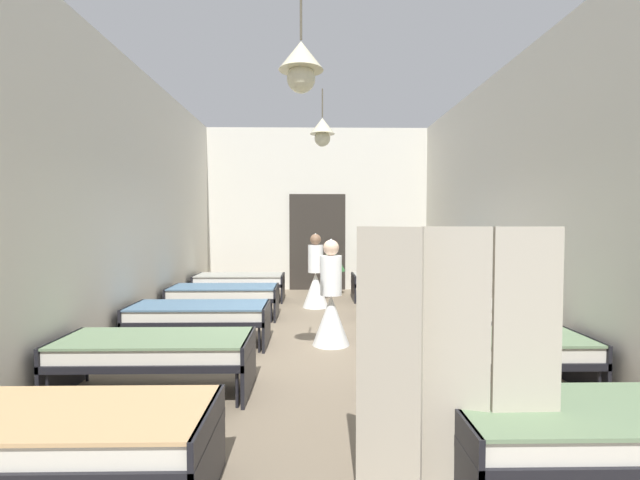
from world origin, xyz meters
name	(u,v)px	position (x,y,z in m)	size (l,w,h in m)	color
ground_plane	(322,348)	(0.00, 0.00, -0.05)	(6.10, 10.69, 0.10)	#7A6B56
room_shell	(320,203)	(0.00, 1.19, 2.03)	(5.90, 10.29, 4.05)	silver
bed_left_row_0	(57,432)	(-1.70, -3.47, 0.44)	(1.90, 0.84, 0.57)	black
bed_right_row_0	(604,428)	(1.70, -3.47, 0.44)	(1.90, 0.84, 0.57)	black
bed_left_row_1	(156,350)	(-1.70, -1.74, 0.44)	(1.90, 0.84, 0.57)	black
bed_right_row_1	(492,348)	(1.70, -1.74, 0.44)	(1.90, 0.84, 0.57)	black
bed_left_row_2	(199,314)	(-1.70, 0.00, 0.44)	(1.90, 0.84, 0.57)	black
bed_right_row_2	(442,313)	(1.70, 0.00, 0.44)	(1.90, 0.84, 0.57)	black
bed_left_row_3	(224,294)	(-1.70, 1.74, 0.44)	(1.90, 0.84, 0.57)	black
bed_right_row_3	(414,293)	(1.70, 1.74, 0.44)	(1.90, 0.84, 0.57)	black
bed_left_row_4	(240,281)	(-1.70, 3.47, 0.44)	(1.90, 0.84, 0.57)	black
bed_right_row_4	(396,280)	(1.70, 3.47, 0.44)	(1.90, 0.84, 0.57)	black
nurse_near_aisle	(316,281)	(-0.06, 2.72, 0.53)	(0.52, 0.52, 1.49)	white
nurse_mid_aisle	(331,307)	(0.13, -0.01, 0.53)	(0.52, 0.52, 1.49)	white
patient_seated_primary	(380,260)	(1.35, 3.54, 0.87)	(0.44, 0.44, 0.80)	#515B70
potted_plant	(331,263)	(0.31, 4.22, 0.74)	(0.68, 0.68, 1.15)	brown
privacy_screen	(456,366)	(0.75, -3.52, 0.85)	(1.23, 0.26, 1.70)	#BCB29E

